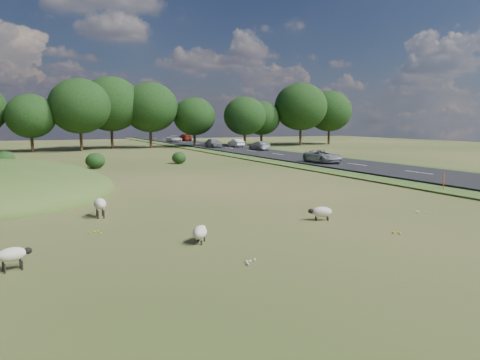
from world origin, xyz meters
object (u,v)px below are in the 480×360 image
sheep_1 (321,212)px  car_7 (323,156)px  sheep_3 (13,254)px  sheep_0 (100,204)px  sheep_2 (200,232)px  car_1 (185,137)px  car_3 (236,143)px  marker_post (444,182)px  car_0 (213,143)px  car_6 (174,139)px  car_4 (260,146)px

sheep_1 → car_7: size_ratio=0.24×
sheep_3 → sheep_0: bearing=48.9°
sheep_2 → car_1: (25.60, 82.60, 0.57)m
sheep_0 → car_3: car_3 is taller
marker_post → sheep_2: (-18.55, -5.83, -0.19)m
sheep_2 → car_3: car_3 is taller
car_0 → car_1: car_0 is taller
marker_post → car_6: 71.87m
marker_post → sheep_1: size_ratio=1.07×
car_3 → car_4: size_ratio=0.90×
sheep_2 → car_7: size_ratio=0.24×
marker_post → car_3: (7.04, 48.89, 0.31)m
sheep_3 → car_7: bearing=26.8°
marker_post → car_3: 49.39m
marker_post → sheep_1: 13.01m
car_0 → car_7: car_0 is taller
car_4 → sheep_0: bearing=54.6°
sheep_1 → car_7: car_7 is taller
car_0 → sheep_2: bearing=-111.5°
car_3 → car_1: bearing=-90.0°
sheep_1 → car_3: size_ratio=0.28×
car_0 → car_1: bearing=82.1°
sheep_0 → sheep_1: 10.18m
car_6 → car_3: bearing=-80.6°
car_6 → sheep_1: bearing=-101.5°
sheep_0 → sheep_3: bearing=156.2°
sheep_2 → car_1: size_ratio=0.22×
car_4 → car_7: car_7 is taller
car_0 → car_7: bearing=-90.0°
sheep_1 → car_1: (19.31, 81.12, 0.59)m
sheep_2 → car_1: car_1 is taller
car_1 → sheep_3: bearing=69.2°
sheep_1 → car_1: 83.38m
sheep_0 → car_3: size_ratio=0.31×
sheep_2 → marker_post: bearing=-41.0°
marker_post → sheep_0: bearing=178.8°
car_4 → car_6: (-3.80, 31.51, 0.01)m
car_6 → car_7: 53.44m
car_0 → car_4: size_ratio=0.97×
sheep_1 → car_4: 48.62m
sheep_0 → sheep_1: sheep_0 is taller
sheep_2 → car_1: bearing=14.3°
marker_post → sheep_1: bearing=-160.5°
sheep_3 → car_7: (27.94, 24.94, 0.41)m
marker_post → car_4: bearing=80.1°
car_1 → car_3: size_ratio=1.25×
sheep_2 → car_7: (21.80, 24.18, 0.50)m
sheep_1 → car_3: bearing=-85.7°
sheep_0 → car_7: (24.48, 17.90, 0.28)m
sheep_1 → sheep_2: size_ratio=0.99×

